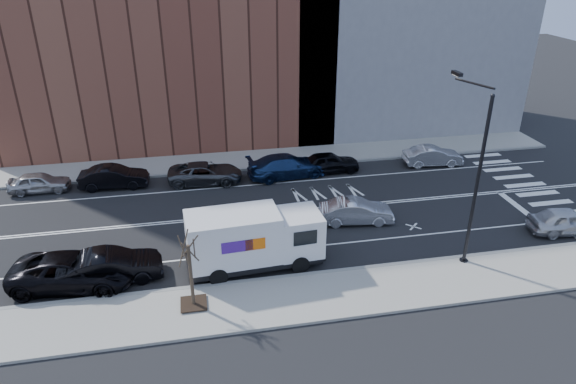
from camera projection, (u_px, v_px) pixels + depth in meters
name	position (u px, v px, depth m)	size (l,w,h in m)	color
ground	(303.00, 210.00, 32.27)	(120.00, 120.00, 0.00)	black
sidewalk_near	(343.00, 293.00, 24.47)	(44.00, 3.60, 0.15)	gray
sidewalk_far	(278.00, 158.00, 40.01)	(44.00, 3.60, 0.15)	gray
curb_near	(333.00, 272.00, 26.05)	(44.00, 0.25, 0.17)	gray
curb_far	(282.00, 166.00, 38.42)	(44.00, 0.25, 0.17)	gray
crosswalk	(531.00, 189.00, 35.03)	(3.00, 14.00, 0.01)	white
road_markings	(303.00, 210.00, 32.27)	(40.00, 8.60, 0.01)	white
bldg_brick	(161.00, 2.00, 39.87)	(26.00, 10.00, 22.00)	brown
streetlight	(474.00, 171.00, 25.16)	(0.44, 4.02, 9.34)	black
street_tree	(192.00, 281.00, 23.01)	(1.20, 1.20, 3.75)	black
fedex_van	(253.00, 239.00, 25.94)	(7.10, 2.84, 3.18)	black
far_parked_a	(39.00, 182.00, 34.42)	(1.59, 3.95, 1.35)	#9D9CA1
far_parked_b	(114.00, 177.00, 35.02)	(1.60, 4.59, 1.51)	black
far_parked_c	(205.00, 173.00, 35.72)	(2.35, 5.10, 1.42)	#414347
far_parked_d	(287.00, 166.00, 36.61)	(2.29, 5.63, 1.63)	navy
far_parked_e	(329.00, 162.00, 37.37)	(1.77, 4.39, 1.49)	black
far_parked_f	(433.00, 156.00, 38.58)	(1.52, 4.36, 1.44)	#BBBCC1
driving_sedan	(356.00, 211.00, 30.59)	(1.52, 4.37, 1.44)	silver
near_parked_rear_a	(111.00, 267.00, 25.16)	(1.73, 4.95, 1.63)	black
near_parked_rear_b	(74.00, 271.00, 24.87)	(2.73, 5.91, 1.64)	black
near_parked_front	(568.00, 221.00, 29.47)	(1.77, 4.39, 1.50)	silver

